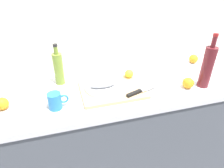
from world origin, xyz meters
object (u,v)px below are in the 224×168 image
at_px(fish_fillet, 103,84).
at_px(lemon_0, 129,73).
at_px(wine_bottle, 207,66).
at_px(orange_0, 2,104).
at_px(cutting_board, 112,89).
at_px(white_plate, 103,88).
at_px(coffee_mug_0, 55,101).
at_px(olive_oil_bottle, 58,68).
at_px(chef_knife, 141,91).

distance_m(fish_fillet, lemon_0, 0.23).
bearing_deg(wine_bottle, orange_0, 175.88).
bearing_deg(fish_fillet, cutting_board, -9.05).
height_order(cutting_board, lemon_0, lemon_0).
xyz_separation_m(lemon_0, orange_0, (-0.81, -0.12, -0.01)).
bearing_deg(white_plate, coffee_mug_0, -161.52).
relative_size(olive_oil_bottle, orange_0, 3.91).
bearing_deg(orange_0, fish_fillet, 2.58).
height_order(fish_fillet, wine_bottle, wine_bottle).
bearing_deg(orange_0, cutting_board, 1.54).
bearing_deg(cutting_board, white_plate, 170.95).
relative_size(fish_fillet, lemon_0, 2.86).
bearing_deg(orange_0, wine_bottle, -4.12).
height_order(cutting_board, white_plate, white_plate).
xyz_separation_m(chef_knife, orange_0, (-0.81, 0.08, 0.01)).
bearing_deg(chef_knife, wine_bottle, -21.15).
xyz_separation_m(cutting_board, orange_0, (-0.65, -0.02, 0.03)).
height_order(olive_oil_bottle, coffee_mug_0, olive_oil_bottle).
relative_size(wine_bottle, coffee_mug_0, 3.07).
bearing_deg(lemon_0, white_plate, -155.50).
bearing_deg(white_plate, lemon_0, 24.50).
height_order(white_plate, fish_fillet, fish_fillet).
relative_size(chef_knife, olive_oil_bottle, 1.00).
xyz_separation_m(cutting_board, fish_fillet, (-0.06, 0.01, 0.04)).
height_order(white_plate, chef_knife, chef_knife).
bearing_deg(chef_knife, white_plate, 135.78).
distance_m(white_plate, fish_fillet, 0.03).
distance_m(fish_fillet, coffee_mug_0, 0.32).
bearing_deg(cutting_board, orange_0, -178.46).
height_order(fish_fillet, orange_0, orange_0).
height_order(white_plate, lemon_0, lemon_0).
distance_m(lemon_0, olive_oil_bottle, 0.49).
bearing_deg(coffee_mug_0, wine_bottle, -1.00).
relative_size(cutting_board, coffee_mug_0, 3.46).
distance_m(lemon_0, orange_0, 0.82).
bearing_deg(chef_knife, lemon_0, 72.59).
bearing_deg(chef_knife, cutting_board, 130.82).
relative_size(cutting_board, wine_bottle, 1.13).
height_order(lemon_0, coffee_mug_0, coffee_mug_0).
relative_size(white_plate, orange_0, 3.19).
bearing_deg(cutting_board, fish_fillet, 170.95).
bearing_deg(cutting_board, lemon_0, 34.42).
relative_size(wine_bottle, orange_0, 4.98).
bearing_deg(cutting_board, olive_oil_bottle, 149.18).
xyz_separation_m(white_plate, orange_0, (-0.59, -0.03, 0.01)).
bearing_deg(coffee_mug_0, fish_fillet, 18.48).
distance_m(fish_fillet, wine_bottle, 0.68).
height_order(olive_oil_bottle, wine_bottle, wine_bottle).
xyz_separation_m(wine_bottle, coffee_mug_0, (-0.97, 0.02, -0.10)).
bearing_deg(white_plate, olive_oil_bottle, 145.25).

